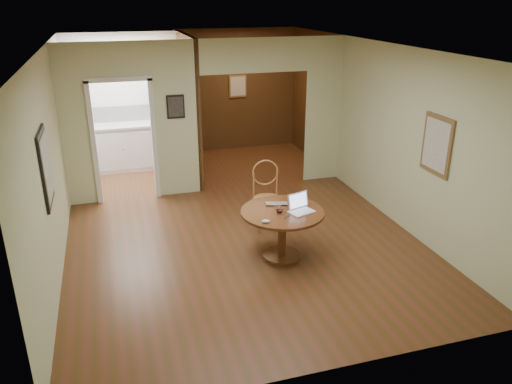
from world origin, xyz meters
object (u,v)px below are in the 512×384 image
object	(u,v)px
closed_laptop	(277,205)
chair	(266,191)
dining_table	(282,223)
open_laptop	(300,206)

from	to	relation	value
closed_laptop	chair	bearing A→B (deg)	95.55
dining_table	chair	xyz separation A→B (m)	(0.10, 1.00, 0.07)
dining_table	open_laptop	xyz separation A→B (m)	(0.22, -0.06, 0.24)
dining_table	closed_laptop	distance (m)	0.26
open_laptop	closed_laptop	xyz separation A→B (m)	(-0.24, 0.24, -0.05)
chair	closed_laptop	size ratio (longest dim) A/B	3.54
open_laptop	closed_laptop	bearing A→B (deg)	117.61
dining_table	closed_laptop	world-z (taller)	closed_laptop
chair	closed_laptop	bearing A→B (deg)	-91.76
dining_table	chair	world-z (taller)	chair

